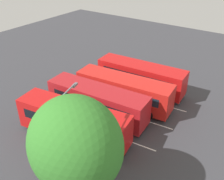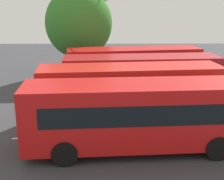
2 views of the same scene
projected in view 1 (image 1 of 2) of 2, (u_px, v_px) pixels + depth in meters
The scene contains 11 objects.
ground_plane at pixel (112, 110), 26.29m from camera, with size 65.20×65.20×0.00m, color #38383D.
bus_far_left at pixel (141, 76), 29.11m from camera, with size 10.26×3.19×3.14m.
bus_center_left at pixel (124, 90), 26.35m from camera, with size 10.30×3.46×3.14m.
bus_center_right at pixel (97, 101), 24.53m from camera, with size 10.27×3.28×3.14m.
bus_far_right at pixel (73, 121), 21.83m from camera, with size 10.36×3.94×3.14m.
pedestrian at pixel (38, 102), 25.92m from camera, with size 0.43×0.43×1.61m.
street_lamp at pixel (66, 132), 17.08m from camera, with size 0.73×2.24×6.87m.
depot_tree at pixel (76, 145), 14.92m from camera, with size 5.88×5.29×7.82m.
lane_stripe_outer_left at pixel (130, 96), 28.73m from camera, with size 12.87×0.12×0.01m, color silver.
lane_stripe_inner_left at pixel (112, 110), 26.29m from camera, with size 12.87×0.12×0.01m, color silver.
lane_stripe_inner_right at pixel (91, 127), 23.85m from camera, with size 12.87×0.12×0.01m, color silver.
Camera 1 is at (-12.42, 17.80, 14.99)m, focal length 41.01 mm.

